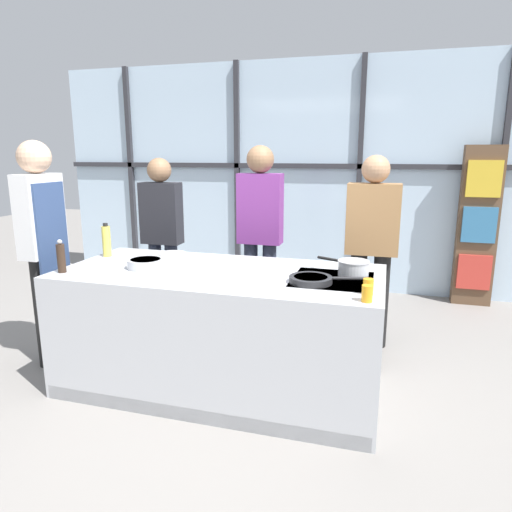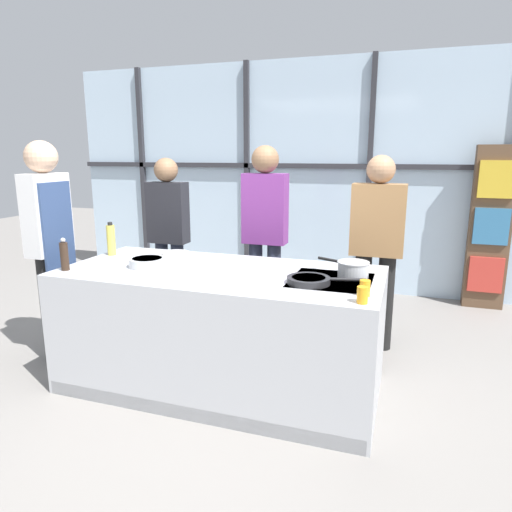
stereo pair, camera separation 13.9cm
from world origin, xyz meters
name	(u,v)px [view 2 (the right image)]	position (x,y,z in m)	size (l,w,h in m)	color
ground_plane	(222,384)	(0.00, 0.00, 0.00)	(18.00, 18.00, 0.00)	gray
back_window_wall	(306,177)	(0.00, 2.77, 1.40)	(6.40, 0.10, 2.80)	silver
bookshelf	(490,228)	(2.09, 2.58, 0.89)	(0.41, 0.19, 1.78)	brown
demo_island	(221,329)	(0.00, 0.00, 0.44)	(2.26, 1.03, 0.88)	#B7BABF
chef	(50,235)	(-1.47, 0.00, 1.05)	(0.25, 0.38, 1.79)	black
spectator_far_left	(169,230)	(-1.00, 1.06, 0.96)	(0.39, 0.23, 1.65)	#232838
spectator_center_left	(265,227)	(0.00, 1.06, 1.03)	(0.40, 0.25, 1.76)	#232838
spectator_center_right	(377,242)	(1.00, 1.06, 0.95)	(0.44, 0.24, 1.68)	black
frying_pan	(310,280)	(0.67, -0.12, 0.91)	(0.49, 0.28, 0.04)	#232326
saucepan	(353,269)	(0.91, 0.13, 0.94)	(0.37, 0.24, 0.10)	silver
white_plate	(176,253)	(-0.56, 0.39, 0.89)	(0.23, 0.23, 0.01)	white
mixing_bowl	(147,262)	(-0.54, -0.07, 0.92)	(0.26, 0.26, 0.07)	silver
oil_bottle	(111,240)	(-1.03, 0.18, 1.01)	(0.07, 0.07, 0.27)	#E0CC4C
pepper_grinder	(64,255)	(-1.04, -0.34, 0.99)	(0.06, 0.06, 0.23)	#332319
juice_glass_near	(362,295)	(1.03, -0.42, 0.93)	(0.06, 0.06, 0.09)	orange
juice_glass_far	(365,288)	(1.03, -0.28, 0.93)	(0.06, 0.06, 0.09)	orange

